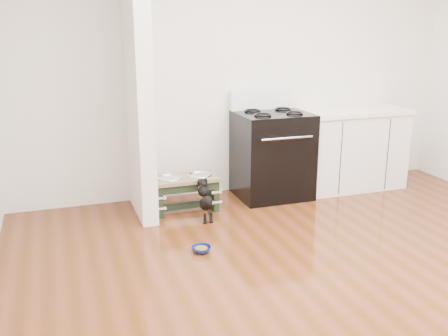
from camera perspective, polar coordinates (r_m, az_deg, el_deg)
ground at (r=3.72m, az=15.86°, el=-13.67°), size 5.00×5.00×0.00m
room_shell at (r=3.26m, az=18.01°, el=12.06°), size 5.00×5.00×5.00m
partition_wall at (r=4.80m, az=-9.86°, el=10.28°), size 0.15×0.80×2.70m
oven_range at (r=5.41m, az=5.51°, el=1.67°), size 0.76×0.69×1.14m
cabinet_run at (r=5.90m, az=14.14°, el=2.18°), size 1.24×0.64×0.91m
dog_feeder at (r=5.01m, az=-4.46°, el=-2.15°), size 0.65×0.35×0.37m
puppy at (r=4.78m, az=-2.20°, el=-3.48°), size 0.11×0.33×0.40m
floor_bowl at (r=4.17m, az=-2.62°, el=-9.26°), size 0.18×0.18×0.05m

